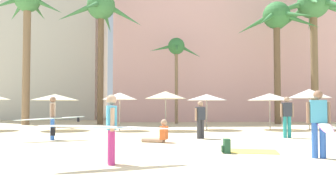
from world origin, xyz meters
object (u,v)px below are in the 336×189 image
at_px(palm_tree_center, 101,15).
at_px(cafe_umbrella_5, 309,94).
at_px(cafe_umbrella_2, 55,97).
at_px(person_far_left, 111,127).
at_px(person_far_right, 321,122).
at_px(backpack, 226,146).
at_px(cafe_umbrella_4, 270,97).
at_px(person_near_left, 200,118).
at_px(person_mid_left, 287,115).
at_px(palm_tree_far_left, 277,24).
at_px(palm_tree_right, 27,15).
at_px(palm_tree_left, 176,51).
at_px(cafe_umbrella_0, 120,96).
at_px(cafe_umbrella_1, 207,97).
at_px(palm_tree_far_right, 313,12).
at_px(cafe_umbrella_6, 166,95).
at_px(person_mid_center, 159,135).
at_px(person_mid_right, 52,117).
at_px(beach_towel, 251,151).

relative_size(palm_tree_center, cafe_umbrella_5, 4.20).
xyz_separation_m(cafe_umbrella_2, person_far_left, (4.73, -11.80, -1.04)).
bearing_deg(person_far_right, backpack, -100.87).
distance_m(palm_tree_center, cafe_umbrella_4, 14.57).
relative_size(person_near_left, person_mid_left, 0.90).
bearing_deg(person_far_left, backpack, 18.83).
xyz_separation_m(palm_tree_far_left, person_far_right, (-5.71, -17.50, -7.14)).
height_order(palm_tree_right, cafe_umbrella_2, palm_tree_right).
bearing_deg(palm_tree_center, palm_tree_left, 10.60).
bearing_deg(person_near_left, cafe_umbrella_4, -74.33).
bearing_deg(person_far_left, palm_tree_left, 69.06).
xyz_separation_m(cafe_umbrella_0, person_far_right, (6.34, -10.72, -1.04)).
height_order(cafe_umbrella_1, cafe_umbrella_5, cafe_umbrella_5).
xyz_separation_m(cafe_umbrella_4, backpack, (-4.91, -9.83, -1.78)).
distance_m(palm_tree_far_left, backpack, 19.79).
bearing_deg(palm_tree_left, person_near_left, -89.58).
xyz_separation_m(palm_tree_far_right, cafe_umbrella_6, (-12.44, -6.97, -7.09)).
bearing_deg(person_mid_center, cafe_umbrella_5, -123.13).
relative_size(palm_tree_center, cafe_umbrella_2, 3.83).
height_order(palm_tree_right, person_mid_right, palm_tree_right).
distance_m(cafe_umbrella_0, person_far_left, 11.54).
bearing_deg(cafe_umbrella_5, palm_tree_far_left, 85.10).
bearing_deg(person_mid_left, cafe_umbrella_1, 25.83).
xyz_separation_m(cafe_umbrella_5, beach_towel, (-6.57, -9.62, -2.19)).
relative_size(cafe_umbrella_6, person_far_right, 0.86).
relative_size(cafe_umbrella_5, person_mid_center, 2.40).
bearing_deg(cafe_umbrella_4, cafe_umbrella_0, -178.15).
height_order(palm_tree_center, palm_tree_right, palm_tree_right).
xyz_separation_m(palm_tree_center, person_far_right, (8.53, -17.49, -7.73)).
bearing_deg(person_far_left, palm_tree_center, 87.49).
xyz_separation_m(palm_tree_left, beach_towel, (1.03, -17.14, -6.02)).
relative_size(palm_tree_far_left, beach_towel, 6.39).
relative_size(cafe_umbrella_1, cafe_umbrella_5, 0.96).
xyz_separation_m(cafe_umbrella_4, cafe_umbrella_5, (2.49, 0.10, 0.21)).
distance_m(backpack, person_mid_right, 7.58).
bearing_deg(cafe_umbrella_0, cafe_umbrella_4, 1.85).
xyz_separation_m(person_near_left, person_mid_left, (3.88, 0.13, 0.11)).
bearing_deg(palm_tree_far_left, beach_towel, -113.96).
relative_size(palm_tree_right, cafe_umbrella_6, 4.50).
distance_m(palm_tree_far_left, beach_towel, 19.30).
distance_m(cafe_umbrella_2, person_far_right, 15.05).
bearing_deg(backpack, person_far_left, 34.89).
relative_size(cafe_umbrella_5, person_far_left, 0.82).
bearing_deg(cafe_umbrella_6, backpack, -81.34).
bearing_deg(cafe_umbrella_4, cafe_umbrella_1, 178.68).
bearing_deg(cafe_umbrella_2, person_near_left, -34.75).
bearing_deg(person_far_right, cafe_umbrella_1, -157.11).
relative_size(palm_tree_left, cafe_umbrella_1, 2.98).
bearing_deg(person_near_left, cafe_umbrella_0, 7.17).
relative_size(palm_tree_right, backpack, 25.82).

